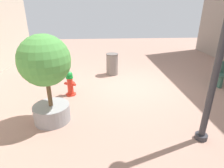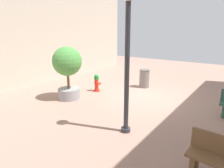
{
  "view_description": "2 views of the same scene",
  "coord_description": "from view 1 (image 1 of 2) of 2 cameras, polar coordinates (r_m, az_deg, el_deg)",
  "views": [
    {
      "loc": [
        1.22,
        6.64,
        2.85
      ],
      "look_at": [
        0.86,
        1.59,
        0.73
      ],
      "focal_mm": 29.52,
      "sensor_mm": 36.0,
      "label": 1
    },
    {
      "loc": [
        -3.89,
        7.84,
        2.93
      ],
      "look_at": [
        0.57,
        1.71,
        0.86
      ],
      "focal_mm": 31.3,
      "sensor_mm": 36.0,
      "label": 2
    }
  ],
  "objects": [
    {
      "name": "trash_bin",
      "position": [
        8.32,
        0.05,
        6.17
      ],
      "size": [
        0.55,
        0.55,
        0.96
      ],
      "color": "slate",
      "rests_on": "ground_plane"
    },
    {
      "name": "ground_plane",
      "position": [
        7.33,
        5.79,
        -0.29
      ],
      "size": [
        23.4,
        23.4,
        0.0
      ],
      "primitive_type": "plane",
      "color": "#9E7A6B"
    },
    {
      "name": "planter_tree",
      "position": [
        4.76,
        -19.78,
        3.91
      ],
      "size": [
        1.25,
        1.25,
        2.3
      ],
      "color": "gray",
      "rests_on": "ground_plane"
    },
    {
      "name": "fire_hydrant",
      "position": [
        6.48,
        -12.84,
        0.2
      ],
      "size": [
        0.42,
        0.4,
        0.86
      ],
      "color": "red",
      "rests_on": "ground_plane"
    }
  ]
}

